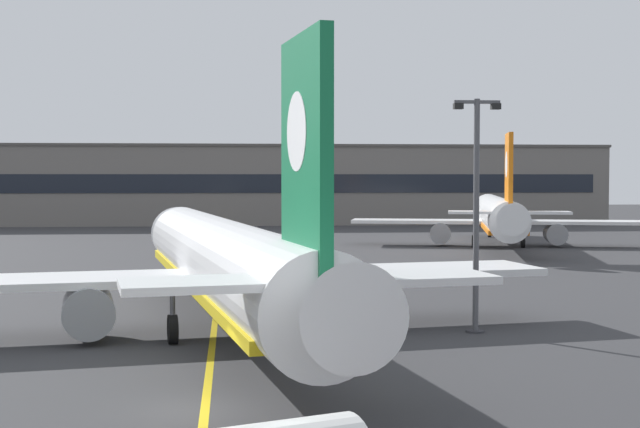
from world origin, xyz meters
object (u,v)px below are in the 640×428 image
Objects in this scene: airliner_background at (497,216)px; safety_cone_by_nose_gear at (239,285)px; airliner_foreground at (224,263)px; apron_lamp_post at (476,210)px.

airliner_background is 43.82m from safety_cone_by_nose_gear.
safety_cone_by_nose_gear is (-27.33, -34.12, -3.01)m from airliner_background.
airliner_foreground is at bearing -118.82° from airliner_background.
apron_lamp_post is 20.14× the size of safety_cone_by_nose_gear.
airliner_foreground is 1.04× the size of airliner_background.
airliner_background is at bearing 61.18° from airliner_foreground.
airliner_foreground is 12.17m from apron_lamp_post.
airliner_background is 3.60× the size of apron_lamp_post.
airliner_foreground is at bearing 177.25° from apron_lamp_post.
airliner_background is (27.97, 50.84, -0.10)m from airliner_foreground.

